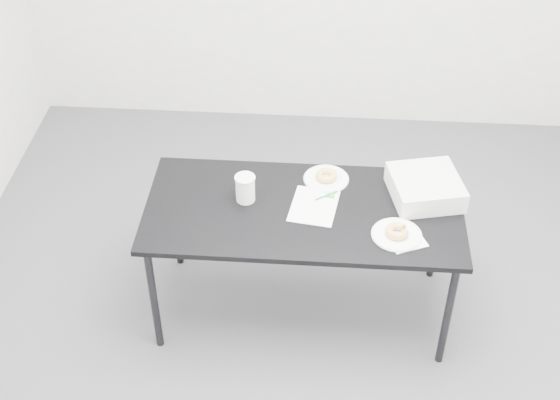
# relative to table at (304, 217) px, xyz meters

# --- Properties ---
(floor) EXTENTS (4.00, 4.00, 0.00)m
(floor) POSITION_rel_table_xyz_m (-0.02, -0.07, -0.67)
(floor) COLOR #47474C
(floor) RESTS_ON ground
(table) EXTENTS (1.60, 0.75, 0.73)m
(table) POSITION_rel_table_xyz_m (0.00, 0.00, 0.00)
(table) COLOR black
(table) RESTS_ON floor
(scorecard) EXTENTS (0.26, 0.32, 0.00)m
(scorecard) POSITION_rel_table_xyz_m (0.05, 0.02, 0.06)
(scorecard) COLOR white
(scorecard) RESTS_ON table
(logo_patch) EXTENTS (0.05, 0.05, 0.00)m
(logo_patch) POSITION_rel_table_xyz_m (0.13, 0.11, 0.06)
(logo_patch) COLOR green
(logo_patch) RESTS_ON scorecard
(pen) EXTENTS (0.11, 0.08, 0.01)m
(pen) POSITION_rel_table_xyz_m (0.11, 0.10, 0.06)
(pen) COLOR #0C8441
(pen) RESTS_ON scorecard
(napkin) EXTENTS (0.22, 0.22, 0.00)m
(napkin) POSITION_rel_table_xyz_m (0.50, -0.19, 0.06)
(napkin) COLOR white
(napkin) RESTS_ON table
(plate_near) EXTENTS (0.24, 0.24, 0.01)m
(plate_near) POSITION_rel_table_xyz_m (0.46, -0.17, 0.06)
(plate_near) COLOR white
(plate_near) RESTS_ON napkin
(donut_near) EXTENTS (0.14, 0.14, 0.04)m
(donut_near) POSITION_rel_table_xyz_m (0.46, -0.17, 0.08)
(donut_near) COLOR gold
(donut_near) RESTS_ON plate_near
(plate_far) EXTENTS (0.24, 0.24, 0.01)m
(plate_far) POSITION_rel_table_xyz_m (0.11, 0.25, 0.06)
(plate_far) COLOR white
(plate_far) RESTS_ON table
(donut_far) EXTENTS (0.15, 0.15, 0.04)m
(donut_far) POSITION_rel_table_xyz_m (0.11, 0.25, 0.08)
(donut_far) COLOR gold
(donut_far) RESTS_ON plate_far
(coffee_cup) EXTENTS (0.10, 0.10, 0.15)m
(coffee_cup) POSITION_rel_table_xyz_m (-0.30, 0.05, 0.13)
(coffee_cup) COLOR white
(coffee_cup) RESTS_ON table
(cup_lid) EXTENTS (0.10, 0.10, 0.01)m
(cup_lid) POSITION_rel_table_xyz_m (0.14, 0.27, 0.06)
(cup_lid) COLOR white
(cup_lid) RESTS_ON table
(bakery_box) EXTENTS (0.40, 0.40, 0.11)m
(bakery_box) POSITION_rel_table_xyz_m (0.61, 0.15, 0.11)
(bakery_box) COLOR silver
(bakery_box) RESTS_ON table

